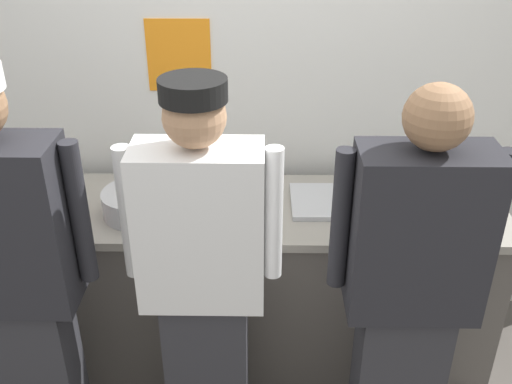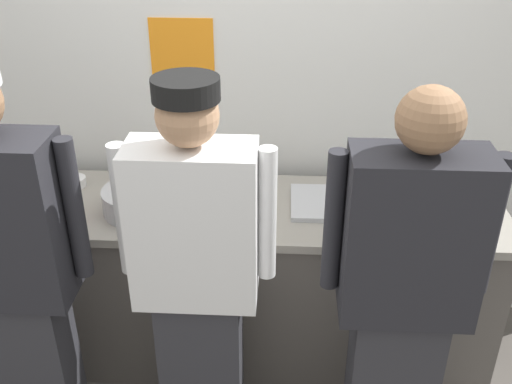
% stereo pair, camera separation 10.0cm
% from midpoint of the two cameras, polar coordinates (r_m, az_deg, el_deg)
% --- Properties ---
extents(wall_back, '(4.03, 0.11, 2.83)m').
position_cam_midpoint_polar(wall_back, '(3.03, -2.75, 11.71)').
color(wall_back, silver).
rests_on(wall_back, ground).
extents(prep_counter, '(2.57, 0.66, 0.89)m').
position_cam_midpoint_polar(prep_counter, '(3.06, -2.83, -8.57)').
color(prep_counter, '#56514C').
rests_on(prep_counter, ground).
extents(chef_near_left, '(0.63, 0.24, 1.77)m').
position_cam_midpoint_polar(chef_near_left, '(2.45, -23.56, -7.64)').
color(chef_near_left, '#2D2D33').
rests_on(chef_near_left, ground).
extents(chef_center, '(0.61, 0.24, 1.71)m').
position_cam_midpoint_polar(chef_center, '(2.33, -6.39, -8.03)').
color(chef_center, '#2D2D33').
rests_on(chef_center, ground).
extents(chef_far_right, '(0.62, 0.24, 1.72)m').
position_cam_midpoint_polar(chef_far_right, '(2.31, 13.47, -9.20)').
color(chef_far_right, '#2D2D33').
rests_on(chef_far_right, ground).
extents(plate_stack_front, '(0.19, 0.19, 0.08)m').
position_cam_midpoint_polar(plate_stack_front, '(2.84, 17.49, -1.57)').
color(plate_stack_front, white).
rests_on(plate_stack_front, prep_counter).
extents(mixing_bowl_steel, '(0.34, 0.34, 0.11)m').
position_cam_midpoint_polar(mixing_bowl_steel, '(2.79, -12.28, -1.00)').
color(mixing_bowl_steel, '#B7BABF').
rests_on(mixing_bowl_steel, prep_counter).
extents(sheet_tray, '(0.43, 0.34, 0.02)m').
position_cam_midpoint_polar(sheet_tray, '(2.84, 6.68, -0.93)').
color(sheet_tray, '#B7BABF').
rests_on(sheet_tray, prep_counter).
extents(squeeze_bottle_primary, '(0.05, 0.05, 0.18)m').
position_cam_midpoint_polar(squeeze_bottle_primary, '(2.77, -19.26, -1.61)').
color(squeeze_bottle_primary, red).
rests_on(squeeze_bottle_primary, prep_counter).
extents(ramekin_green_sauce, '(0.09, 0.09, 0.04)m').
position_cam_midpoint_polar(ramekin_green_sauce, '(2.90, -18.51, -1.48)').
color(ramekin_green_sauce, white).
rests_on(ramekin_green_sauce, prep_counter).
extents(ramekin_red_sauce, '(0.11, 0.11, 0.05)m').
position_cam_midpoint_polar(ramekin_red_sauce, '(3.10, -18.25, 0.66)').
color(ramekin_red_sauce, white).
rests_on(ramekin_red_sauce, prep_counter).
extents(ramekin_yellow_sauce, '(0.09, 0.09, 0.04)m').
position_cam_midpoint_polar(ramekin_yellow_sauce, '(2.95, 14.94, -0.47)').
color(ramekin_yellow_sauce, white).
rests_on(ramekin_yellow_sauce, prep_counter).
extents(chefs_knife, '(0.28, 0.03, 0.02)m').
position_cam_midpoint_polar(chefs_knife, '(2.96, -22.78, -2.00)').
color(chefs_knife, '#B7BABF').
rests_on(chefs_knife, prep_counter).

